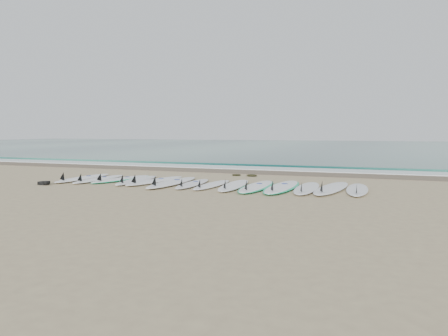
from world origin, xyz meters
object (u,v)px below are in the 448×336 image
(surfboard_13, at_px, (357,189))
(surfboard_7, at_px, (211,185))
(leash_coil, at_px, (44,183))
(surfboard_0, at_px, (82,178))

(surfboard_13, bearing_deg, surfboard_7, -177.13)
(surfboard_7, bearing_deg, leash_coil, -164.47)
(surfboard_0, bearing_deg, surfboard_7, -4.73)
(surfboard_7, relative_size, leash_coil, 5.04)
(surfboard_0, distance_m, leash_coil, 1.39)
(surfboard_7, distance_m, leash_coil, 4.66)
(surfboard_7, distance_m, surfboard_13, 3.73)
(surfboard_7, height_order, leash_coil, surfboard_7)
(surfboard_13, bearing_deg, leash_coil, -171.55)
(surfboard_0, xyz_separation_m, leash_coil, (-0.16, -1.38, -0.01))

